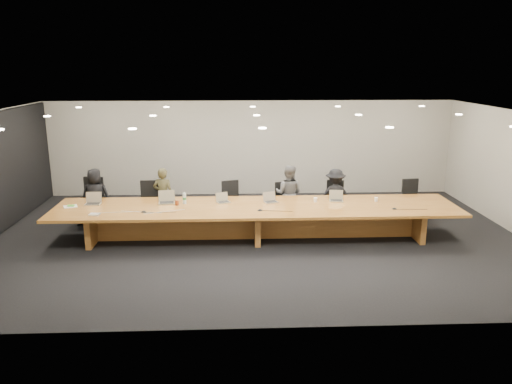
% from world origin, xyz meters
% --- Properties ---
extents(ground, '(12.00, 12.00, 0.00)m').
position_xyz_m(ground, '(0.00, 0.00, 0.00)').
color(ground, black).
rests_on(ground, ground).
extents(back_wall, '(12.00, 0.02, 2.80)m').
position_xyz_m(back_wall, '(0.00, 4.00, 1.40)').
color(back_wall, '#BBB8AB').
rests_on(back_wall, ground).
extents(conference_table, '(9.00, 1.80, 0.75)m').
position_xyz_m(conference_table, '(0.00, 0.00, 0.52)').
color(conference_table, brown).
rests_on(conference_table, ground).
extents(chair_far_left, '(0.66, 0.66, 1.17)m').
position_xyz_m(chair_far_left, '(-3.99, 1.20, 0.58)').
color(chair_far_left, black).
rests_on(chair_far_left, ground).
extents(chair_left, '(0.56, 0.56, 1.07)m').
position_xyz_m(chair_left, '(-2.58, 1.17, 0.54)').
color(chair_left, black).
rests_on(chair_left, ground).
extents(chair_mid_left, '(0.67, 0.67, 1.04)m').
position_xyz_m(chair_mid_left, '(-0.53, 1.24, 0.52)').
color(chair_mid_left, black).
rests_on(chair_mid_left, ground).
extents(chair_mid_right, '(0.62, 0.62, 1.01)m').
position_xyz_m(chair_mid_right, '(0.78, 1.16, 0.50)').
color(chair_mid_right, black).
rests_on(chair_mid_right, ground).
extents(chair_right, '(0.61, 0.61, 1.02)m').
position_xyz_m(chair_right, '(2.01, 1.22, 0.51)').
color(chair_right, black).
rests_on(chair_right, ground).
extents(chair_far_right, '(0.57, 0.57, 1.02)m').
position_xyz_m(chair_far_right, '(4.02, 1.29, 0.51)').
color(chair_far_right, black).
rests_on(chair_far_right, ground).
extents(person_a, '(0.71, 0.49, 1.39)m').
position_xyz_m(person_a, '(-3.88, 1.22, 0.70)').
color(person_a, black).
rests_on(person_a, ground).
extents(person_b, '(0.56, 0.42, 1.39)m').
position_xyz_m(person_b, '(-2.24, 1.23, 0.70)').
color(person_b, '#38341E').
rests_on(person_b, ground).
extents(person_c, '(0.83, 0.74, 1.43)m').
position_xyz_m(person_c, '(0.85, 1.21, 0.72)').
color(person_c, '#555557').
rests_on(person_c, ground).
extents(person_d, '(0.90, 0.56, 1.34)m').
position_xyz_m(person_d, '(2.00, 1.15, 0.67)').
color(person_d, black).
rests_on(person_d, ground).
extents(laptop_a, '(0.36, 0.26, 0.27)m').
position_xyz_m(laptop_a, '(-3.70, 0.30, 0.89)').
color(laptop_a, tan).
rests_on(laptop_a, conference_table).
extents(laptop_b, '(0.39, 0.30, 0.29)m').
position_xyz_m(laptop_b, '(-2.04, 0.32, 0.89)').
color(laptop_b, tan).
rests_on(laptop_b, conference_table).
extents(laptop_c, '(0.35, 0.31, 0.23)m').
position_xyz_m(laptop_c, '(-0.74, 0.33, 0.86)').
color(laptop_c, tan).
rests_on(laptop_c, conference_table).
extents(laptop_d, '(0.36, 0.31, 0.24)m').
position_xyz_m(laptop_d, '(0.35, 0.29, 0.87)').
color(laptop_d, '#C0AE93').
rests_on(laptop_d, conference_table).
extents(laptop_e, '(0.34, 0.27, 0.25)m').
position_xyz_m(laptop_e, '(1.87, 0.35, 0.87)').
color(laptop_e, tan).
rests_on(laptop_e, conference_table).
extents(water_bottle, '(0.08, 0.08, 0.25)m').
position_xyz_m(water_bottle, '(-1.63, 0.27, 0.87)').
color(water_bottle, silver).
rests_on(water_bottle, conference_table).
extents(amber_mug, '(0.11, 0.11, 0.10)m').
position_xyz_m(amber_mug, '(-1.79, 0.16, 0.80)').
color(amber_mug, maroon).
rests_on(amber_mug, conference_table).
extents(paper_cup_near, '(0.10, 0.10, 0.10)m').
position_xyz_m(paper_cup_near, '(1.37, 0.29, 0.80)').
color(paper_cup_near, white).
rests_on(paper_cup_near, conference_table).
extents(paper_cup_far, '(0.10, 0.10, 0.10)m').
position_xyz_m(paper_cup_far, '(2.78, 0.27, 0.80)').
color(paper_cup_far, white).
rests_on(paper_cup_far, conference_table).
extents(notepad, '(0.34, 0.31, 0.02)m').
position_xyz_m(notepad, '(-4.15, 0.13, 0.76)').
color(notepad, silver).
rests_on(notepad, conference_table).
extents(lime_gadget, '(0.15, 0.09, 0.02)m').
position_xyz_m(lime_gadget, '(-4.13, 0.12, 0.78)').
color(lime_gadget, green).
rests_on(lime_gadget, notepad).
extents(av_box, '(0.22, 0.18, 0.03)m').
position_xyz_m(av_box, '(-3.44, -0.54, 0.77)').
color(av_box, silver).
rests_on(av_box, conference_table).
extents(mic_left, '(0.16, 0.16, 0.03)m').
position_xyz_m(mic_left, '(-2.44, -0.36, 0.77)').
color(mic_left, black).
rests_on(mic_left, conference_table).
extents(mic_center, '(0.14, 0.14, 0.03)m').
position_xyz_m(mic_center, '(0.06, -0.35, 0.76)').
color(mic_center, black).
rests_on(mic_center, conference_table).
extents(mic_right, '(0.14, 0.14, 0.03)m').
position_xyz_m(mic_right, '(3.01, -0.36, 0.76)').
color(mic_right, black).
rests_on(mic_right, conference_table).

